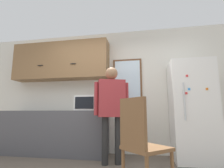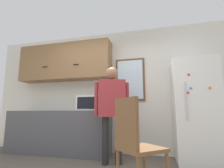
# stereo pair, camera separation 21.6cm
# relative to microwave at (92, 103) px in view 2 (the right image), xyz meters

# --- Properties ---
(back_wall) EXTENTS (6.00, 0.06, 2.70)m
(back_wall) POSITION_rel_microwave_xyz_m (0.31, 0.42, 0.31)
(back_wall) COLOR silver
(back_wall) RESTS_ON ground_plane
(counter) EXTENTS (2.22, 0.61, 0.89)m
(counter) POSITION_rel_microwave_xyz_m (-0.78, 0.08, -0.59)
(counter) COLOR #4C4C51
(counter) RESTS_ON ground_plane
(upper_cabinets) EXTENTS (2.22, 0.39, 0.85)m
(upper_cabinets) POSITION_rel_microwave_xyz_m (-0.78, 0.20, 0.98)
(upper_cabinets) COLOR olive
(microwave) EXTENTS (0.53, 0.39, 0.30)m
(microwave) POSITION_rel_microwave_xyz_m (0.00, 0.00, 0.00)
(microwave) COLOR white
(microwave) RESTS_ON counter
(person) EXTENTS (0.58, 0.36, 1.65)m
(person) POSITION_rel_microwave_xyz_m (0.53, -0.41, -0.03)
(person) COLOR black
(person) RESTS_ON ground_plane
(refrigerator) EXTENTS (0.73, 0.75, 1.78)m
(refrigerator) POSITION_rel_microwave_xyz_m (1.94, 0.02, -0.14)
(refrigerator) COLOR white
(refrigerator) RESTS_ON ground_plane
(chair) EXTENTS (0.63, 0.63, 1.01)m
(chair) POSITION_rel_microwave_xyz_m (1.03, -1.34, -0.49)
(chair) COLOR brown
(chair) RESTS_ON ground_plane
(window) EXTENTS (0.63, 0.05, 0.93)m
(window) POSITION_rel_microwave_xyz_m (0.74, 0.38, 0.53)
(window) COLOR brown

